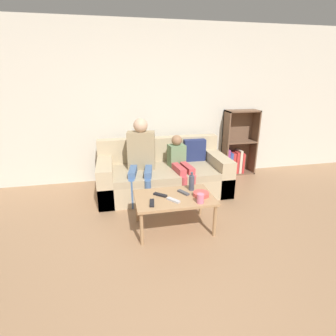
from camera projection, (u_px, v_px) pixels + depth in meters
ground_plane at (200, 296)px, 2.23m from camera, size 22.00×22.00×0.00m
wall_back at (149, 105)px, 4.45m from camera, size 12.00×0.06×2.60m
couch at (163, 175)px, 4.18m from camera, size 2.00×0.97×0.81m
bookshelf at (237, 149)px, 4.91m from camera, size 0.60×0.28×1.19m
coffee_table at (174, 200)px, 3.09m from camera, size 0.92×0.59×0.42m
person_adult at (141, 153)px, 3.90m from camera, size 0.47×0.71×1.19m
person_child at (180, 162)px, 4.01m from camera, size 0.31×0.68×0.91m
cup_near at (200, 198)px, 2.92m from camera, size 0.08×0.08×0.11m
tv_remote_0 at (183, 193)px, 3.16m from camera, size 0.12×0.17×0.02m
tv_remote_1 at (160, 195)px, 3.10m from camera, size 0.16×0.15×0.02m
tv_remote_2 at (173, 200)px, 2.97m from camera, size 0.14×0.17×0.02m
tv_remote_3 at (152, 203)px, 2.90m from camera, size 0.07×0.18×0.02m
snack_bowl at (201, 194)px, 3.09m from camera, size 0.19×0.19×0.05m
bottle at (192, 183)px, 3.23m from camera, size 0.07×0.07×0.24m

